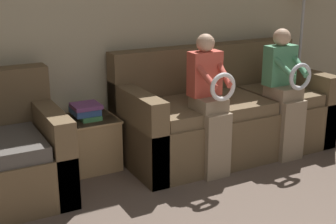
# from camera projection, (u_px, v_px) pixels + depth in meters

# --- Properties ---
(wall_back) EXTENTS (7.95, 0.06, 2.55)m
(wall_back) POSITION_uv_depth(u_px,v_px,m) (94.00, 19.00, 4.16)
(wall_back) COLOR #BCB293
(wall_back) RESTS_ON ground_plane
(couch_main) EXTENTS (2.03, 0.92, 0.99)m
(couch_main) POSITION_uv_depth(u_px,v_px,m) (223.00, 115.00, 4.50)
(couch_main) COLOR brown
(couch_main) RESTS_ON ground_plane
(child_left_seated) EXTENTS (0.28, 0.36, 1.20)m
(child_left_seated) POSITION_uv_depth(u_px,v_px,m) (210.00, 99.00, 3.90)
(child_left_seated) COLOR gray
(child_left_seated) RESTS_ON ground_plane
(child_right_seated) EXTENTS (0.30, 0.37, 1.19)m
(child_right_seated) POSITION_uv_depth(u_px,v_px,m) (285.00, 88.00, 4.27)
(child_right_seated) COLOR gray
(child_right_seated) RESTS_ON ground_plane
(side_shelf) EXTENTS (0.49, 0.48, 0.46)m
(side_shelf) POSITION_uv_depth(u_px,v_px,m) (88.00, 142.00, 4.13)
(side_shelf) COLOR tan
(side_shelf) RESTS_ON ground_plane
(book_stack) EXTENTS (0.23, 0.29, 0.13)m
(book_stack) POSITION_uv_depth(u_px,v_px,m) (86.00, 111.00, 4.05)
(book_stack) COLOR #3D8451
(book_stack) RESTS_ON side_shelf
(floor_lamp) EXTENTS (0.30, 0.30, 1.63)m
(floor_lamp) POSITION_uv_depth(u_px,v_px,m) (304.00, 2.00, 4.98)
(floor_lamp) COLOR #2D2B28
(floor_lamp) RESTS_ON ground_plane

